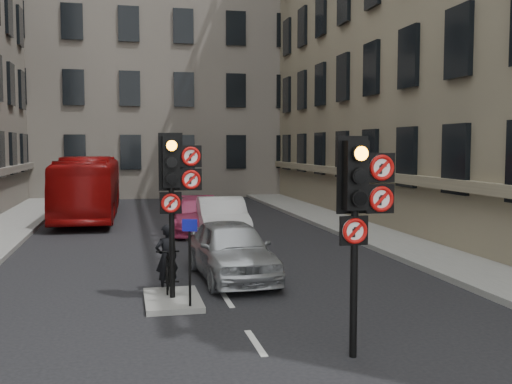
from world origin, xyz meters
name	(u,v)px	position (x,y,z in m)	size (l,w,h in m)	color
pavement_right	(391,238)	(7.20, 12.00, 0.08)	(3.00, 50.00, 0.16)	gray
centre_island	(173,300)	(-1.20, 5.00, 0.06)	(1.20, 2.00, 0.12)	gray
building_far	(153,57)	(0.00, 38.00, 10.00)	(30.00, 14.00, 20.00)	gray
signal_near	(360,198)	(1.49, 0.99, 2.58)	(0.91, 0.40, 3.58)	black
signal_far	(175,179)	(-1.11, 4.99, 2.70)	(0.91, 0.40, 3.58)	black
car_silver	(231,249)	(0.47, 7.08, 0.76)	(1.78, 4.43, 1.51)	#ACAFB4
car_white	(222,219)	(1.21, 13.30, 0.77)	(1.63, 4.68, 1.54)	silver
car_pink	(197,216)	(0.56, 15.39, 0.67)	(1.88, 4.62, 1.34)	#C3396A
bus_red	(89,188)	(-3.85, 21.01, 1.45)	(2.44, 10.44, 2.91)	maroon
motorcycle	(168,268)	(-1.21, 6.00, 0.55)	(0.52, 1.84, 1.11)	black
motorcyclist	(167,258)	(-1.24, 6.06, 0.80)	(0.58, 0.38, 1.59)	black
info_sign	(190,250)	(-0.90, 4.18, 1.29)	(0.31, 0.14, 1.81)	black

